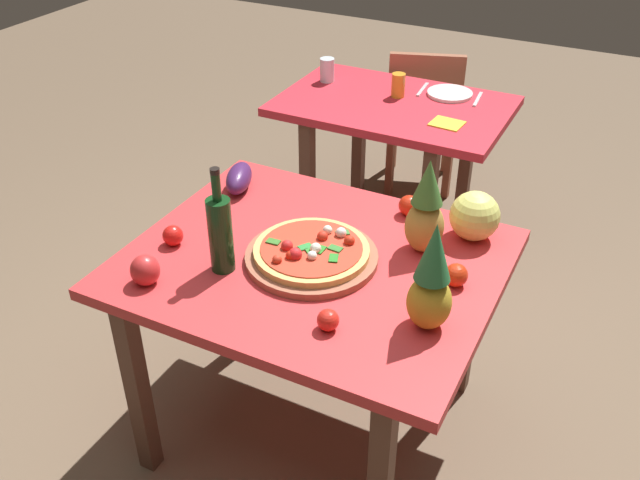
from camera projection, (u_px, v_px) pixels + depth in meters
ground_plane at (315, 422)px, 2.69m from camera, size 10.00×10.00×0.00m
display_table at (314, 281)px, 2.32m from camera, size 1.17×0.97×0.76m
background_table at (392, 125)px, 3.42m from camera, size 1.08×0.71×0.76m
dining_chair at (423, 112)px, 3.96m from camera, size 0.51×0.51×0.85m
pizza_board at (313, 257)px, 2.25m from camera, size 0.43×0.43×0.02m
pizza at (313, 250)px, 2.24m from camera, size 0.37×0.37×0.06m
wine_bottle at (220, 233)px, 2.15m from camera, size 0.08×0.08×0.35m
pineapple_left at (426, 211)px, 2.23m from camera, size 0.13×0.13×0.33m
pineapple_right at (431, 282)px, 1.91m from camera, size 0.13×0.13×0.34m
melon at (475, 216)px, 2.33m from camera, size 0.17×0.17×0.17m
bell_pepper at (145, 270)px, 2.14m from camera, size 0.09×0.09×0.10m
eggplant at (239, 178)px, 2.63m from camera, size 0.16×0.22×0.09m
tomato_near_board at (173, 236)px, 2.32m from camera, size 0.07×0.07×0.07m
tomato_by_bottle at (409, 206)px, 2.47m from camera, size 0.07×0.07×0.07m
tomato_at_corner at (328, 320)px, 1.96m from camera, size 0.06×0.06×0.06m
tomato_beside_pepper at (456, 275)px, 2.13m from camera, size 0.07×0.07×0.07m
drinking_glass_juice at (398, 85)px, 3.38m from camera, size 0.07×0.07×0.11m
drinking_glass_water at (327, 70)px, 3.55m from camera, size 0.07×0.07×0.12m
dinner_plate at (450, 94)px, 3.43m from camera, size 0.22×0.22×0.02m
fork_utensil at (423, 89)px, 3.48m from camera, size 0.03×0.18×0.01m
knife_utensil at (478, 99)px, 3.37m from camera, size 0.03×0.18×0.01m
napkin_folded at (447, 123)px, 3.14m from camera, size 0.15×0.13×0.01m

